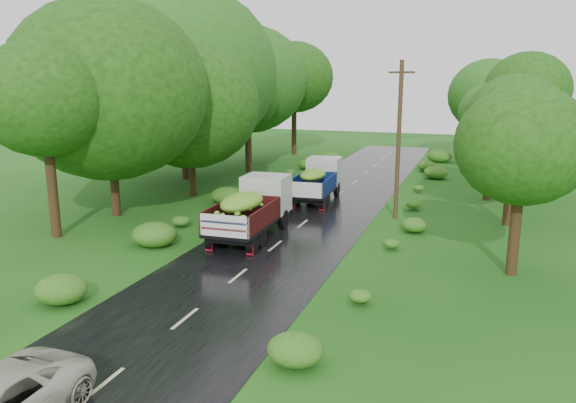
% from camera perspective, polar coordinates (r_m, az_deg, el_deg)
% --- Properties ---
extents(ground, '(120.00, 120.00, 0.00)m').
position_cam_1_polar(ground, '(18.05, -10.41, -11.65)').
color(ground, '#14470F').
rests_on(ground, ground).
extents(road, '(6.50, 80.00, 0.02)m').
position_cam_1_polar(road, '(22.20, -4.05, -6.71)').
color(road, black).
rests_on(road, ground).
extents(road_lines, '(0.12, 69.60, 0.00)m').
position_cam_1_polar(road_lines, '(23.07, -3.07, -5.91)').
color(road_lines, '#BFB78C').
rests_on(road_lines, road).
extents(truck_near, '(2.35, 6.21, 2.59)m').
position_cam_1_polar(truck_near, '(26.03, -3.59, -0.45)').
color(truck_near, black).
rests_on(truck_near, ground).
extents(truck_far, '(2.27, 5.75, 2.38)m').
position_cam_1_polar(truck_far, '(33.53, 3.05, 2.34)').
color(truck_far, black).
rests_on(truck_far, ground).
extents(utility_pole, '(1.37, 0.59, 8.13)m').
position_cam_1_polar(utility_pole, '(29.44, 11.18, 6.25)').
color(utility_pole, '#382616').
rests_on(utility_pole, ground).
extents(trees_left, '(7.96, 33.86, 9.91)m').
position_cam_1_polar(trees_left, '(39.74, -8.88, 11.64)').
color(trees_left, black).
rests_on(trees_left, ground).
extents(trees_right, '(5.90, 31.66, 7.92)m').
position_cam_1_polar(trees_right, '(37.68, 21.29, 9.00)').
color(trees_right, black).
rests_on(trees_right, ground).
extents(shrubs, '(11.90, 44.00, 0.70)m').
position_cam_1_polar(shrubs, '(30.25, 2.64, -0.74)').
color(shrubs, '#1F5614').
rests_on(shrubs, ground).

